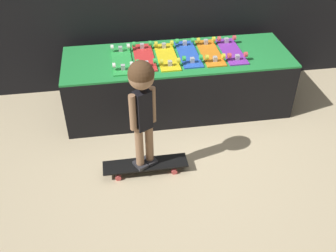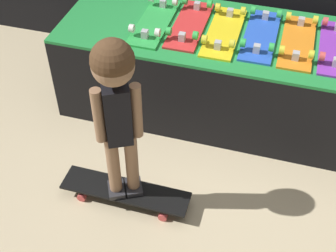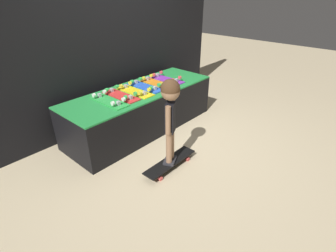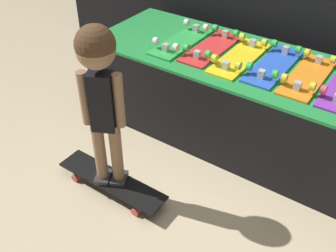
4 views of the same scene
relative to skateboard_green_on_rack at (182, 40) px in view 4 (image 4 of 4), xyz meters
name	(u,v)px [view 4 (image 4 of 4)]	position (x,y,z in m)	size (l,w,h in m)	color
ground_plane	(204,184)	(0.58, -0.58, -0.65)	(16.00, 16.00, 0.00)	beige
display_rack	(250,103)	(0.58, 0.02, -0.33)	(2.36, 0.81, 0.63)	black
skateboard_green_on_rack	(182,40)	(0.00, 0.00, 0.00)	(0.20, 0.60, 0.09)	green
skateboard_red_on_rack	(212,47)	(0.23, 0.03, 0.00)	(0.20, 0.60, 0.09)	red
skateboard_yellow_on_rack	(240,57)	(0.46, 0.01, 0.00)	(0.20, 0.60, 0.09)	yellow
skateboard_blue_on_rack	(274,64)	(0.69, 0.04, 0.00)	(0.20, 0.60, 0.09)	blue
skateboard_orange_on_rack	(308,75)	(0.92, 0.03, 0.00)	(0.20, 0.60, 0.09)	orange
skateboard_on_floor	(112,181)	(0.11, -0.96, -0.57)	(0.77, 0.18, 0.09)	black
child	(99,81)	(0.11, -0.96, 0.16)	(0.23, 0.21, 1.03)	#2D2D33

